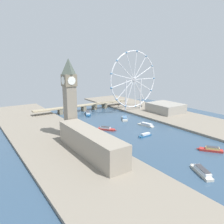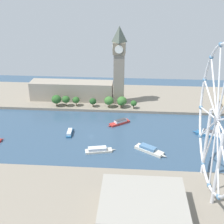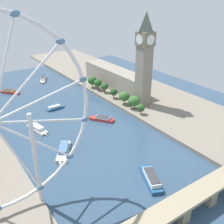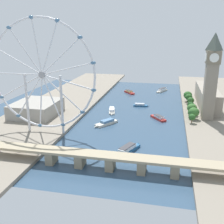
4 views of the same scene
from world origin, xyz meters
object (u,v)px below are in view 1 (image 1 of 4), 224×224
riverside_hall (166,108)px  tour_boat_0 (88,113)px  ferris_wheel (134,80)px  tour_boat_2 (146,125)px  tour_boat_6 (145,135)px  tour_boat_5 (202,171)px  river_bridge (84,107)px  tour_boat_4 (106,129)px  clock_tower (70,97)px  tour_boat_3 (125,118)px  parliament_block (90,142)px  tour_boat_1 (211,149)px

riverside_hall → tour_boat_0: (-118.62, 70.11, -8.30)m
ferris_wheel → riverside_hall: ferris_wheel is taller
tour_boat_2 → tour_boat_6: size_ratio=1.33×
tour_boat_2 → tour_boat_5: (-57.00, -130.74, 0.37)m
tour_boat_5 → river_bridge: bearing=19.5°
ferris_wheel → tour_boat_5: size_ratio=3.51×
tour_boat_4 → clock_tower: bearing=-122.7°
riverside_hall → tour_boat_6: 134.14m
clock_tower → tour_boat_5: clock_tower is taller
tour_boat_3 → tour_boat_2: bearing=-141.8°
tour_boat_3 → tour_boat_4: 61.85m
riverside_hall → tour_boat_0: riverside_hall is taller
river_bridge → tour_boat_0: size_ratio=5.85×
tour_boat_3 → tour_boat_6: bearing=-165.9°
river_bridge → tour_boat_6: 173.44m
tour_boat_5 → tour_boat_6: 100.91m
river_bridge → tour_boat_6: (-2.98, -173.30, -6.43)m
parliament_block → tour_boat_3: parliament_block is taller
tour_boat_2 → tour_boat_4: bearing=62.2°
tour_boat_0 → tour_boat_6: (5.39, -141.47, -0.70)m
tour_boat_6 → parliament_block: bearing=6.0°
ferris_wheel → tour_boat_2: 113.51m
parliament_block → tour_boat_5: 103.96m
tour_boat_0 → tour_boat_3: bearing=51.7°
ferris_wheel → tour_boat_3: 85.60m
tour_boat_4 → tour_boat_6: (25.96, -49.42, -0.21)m
ferris_wheel → tour_boat_1: ferris_wheel is taller
parliament_block → tour_boat_2: parliament_block is taller
parliament_block → ferris_wheel: (164.07, 133.80, 43.40)m
tour_boat_4 → parliament_block: bearing=-79.9°
tour_boat_2 → tour_boat_5: tour_boat_5 is taller
ferris_wheel → tour_boat_5: (-103.86, -217.66, -55.60)m
parliament_block → tour_boat_4: (59.40, 63.27, -12.65)m
tour_boat_4 → tour_boat_5: tour_boat_5 is taller
clock_tower → tour_boat_1: (104.95, -119.42, -49.29)m
ferris_wheel → tour_boat_2: ferris_wheel is taller
tour_boat_2 → parliament_block: bearing=99.8°
river_bridge → tour_boat_5: (-28.13, -271.02, -5.77)m
clock_tower → tour_boat_1: size_ratio=3.83×
riverside_hall → tour_boat_1: 169.65m
parliament_block → tour_boat_5: bearing=-54.3°
riverside_hall → tour_boat_6: (-113.23, -71.36, -9.00)m
tour_boat_2 → tour_boat_5: bearing=144.5°
clock_tower → tour_boat_0: 130.42m
tour_boat_2 → tour_boat_3: bearing=-7.4°
tour_boat_0 → tour_boat_4: tour_boat_0 is taller
tour_boat_0 → tour_boat_6: 141.58m
tour_boat_2 → tour_boat_3: 46.57m
tour_boat_2 → tour_boat_4: size_ratio=1.18×
riverside_hall → river_bridge: size_ratio=0.30×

